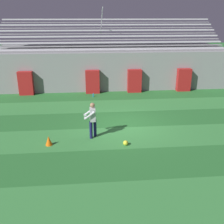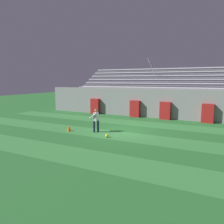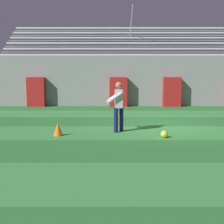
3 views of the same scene
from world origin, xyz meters
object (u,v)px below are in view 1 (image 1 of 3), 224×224
at_px(padding_pillar_far_right, 184,80).
at_px(water_bottle, 93,95).
at_px(padding_pillar_far_left, 26,83).
at_px(padding_pillar_gate_right, 134,81).
at_px(padding_pillar_gate_left, 93,82).
at_px(traffic_cone, 49,141).
at_px(goalkeeper, 92,118).
at_px(soccer_ball, 126,143).

xyz_separation_m(padding_pillar_far_right, water_bottle, (-6.67, -0.93, -0.71)).
height_order(padding_pillar_far_left, water_bottle, padding_pillar_far_left).
xyz_separation_m(padding_pillar_gate_right, padding_pillar_far_right, (3.66, 0.00, 0.00)).
xyz_separation_m(padding_pillar_gate_left, traffic_cone, (-2.07, -7.91, -0.62)).
height_order(padding_pillar_gate_left, padding_pillar_gate_right, same).
bearing_deg(padding_pillar_gate_right, padding_pillar_far_left, 180.00).
relative_size(padding_pillar_gate_right, padding_pillar_far_right, 1.00).
bearing_deg(padding_pillar_gate_right, padding_pillar_gate_left, 180.00).
distance_m(padding_pillar_gate_right, padding_pillar_far_right, 3.66).
bearing_deg(water_bottle, padding_pillar_far_left, 168.74).
bearing_deg(traffic_cone, goalkeeper, 18.00).
distance_m(padding_pillar_gate_right, traffic_cone, 9.42).
bearing_deg(padding_pillar_far_left, soccer_ball, -54.39).
relative_size(padding_pillar_gate_right, soccer_ball, 7.50).
distance_m(goalkeeper, water_bottle, 6.41).
bearing_deg(goalkeeper, traffic_cone, -162.00).
bearing_deg(padding_pillar_far_left, padding_pillar_far_right, 0.00).
bearing_deg(padding_pillar_gate_right, goalkeeper, -113.57).
bearing_deg(traffic_cone, padding_pillar_far_right, 42.09).
xyz_separation_m(padding_pillar_gate_right, goalkeeper, (-3.18, -7.28, 0.13)).
relative_size(goalkeeper, soccer_ball, 7.59).
bearing_deg(soccer_ball, goalkeeper, 146.14).
xyz_separation_m(padding_pillar_far_left, padding_pillar_far_right, (11.33, 0.00, 0.00)).
relative_size(goalkeeper, water_bottle, 6.96).
bearing_deg(water_bottle, padding_pillar_far_right, 7.92).
bearing_deg(padding_pillar_gate_left, traffic_cone, -104.64).
xyz_separation_m(traffic_cone, water_bottle, (2.08, 6.98, -0.09)).
bearing_deg(padding_pillar_far_left, traffic_cone, -71.93).
bearing_deg(padding_pillar_far_left, goalkeeper, -58.34).
distance_m(padding_pillar_gate_left, soccer_ball, 8.35).
distance_m(padding_pillar_far_right, traffic_cone, 11.81).
height_order(padding_pillar_gate_left, padding_pillar_far_right, same).
xyz_separation_m(padding_pillar_far_left, goalkeeper, (4.49, -7.28, 0.13)).
distance_m(padding_pillar_gate_right, soccer_ball, 8.44).
bearing_deg(padding_pillar_gate_right, traffic_cone, -122.78).
bearing_deg(padding_pillar_gate_left, goalkeeper, -91.20).
bearing_deg(padding_pillar_far_right, water_bottle, -172.08).
bearing_deg(soccer_ball, padding_pillar_far_right, 56.49).
relative_size(padding_pillar_gate_left, goalkeeper, 0.99).
distance_m(padding_pillar_gate_left, padding_pillar_gate_right, 3.03).
xyz_separation_m(padding_pillar_gate_right, traffic_cone, (-5.09, -7.91, -0.62)).
distance_m(padding_pillar_gate_right, goalkeeper, 7.95).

